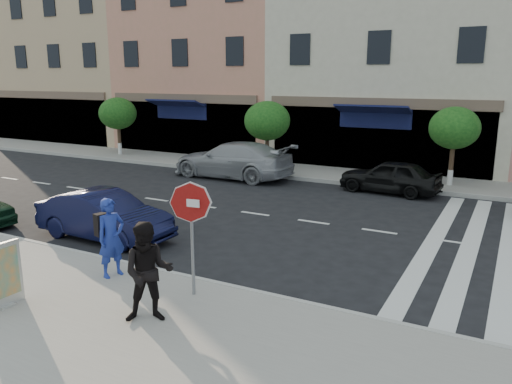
# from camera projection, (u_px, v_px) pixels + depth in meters

# --- Properties ---
(ground) EXTENTS (120.00, 120.00, 0.00)m
(ground) POSITION_uv_depth(u_px,v_px,m) (250.00, 265.00, 11.63)
(ground) COLOR black
(ground) RESTS_ON ground
(sidewalk_near) EXTENTS (60.00, 4.50, 0.15)m
(sidewalk_near) POSITION_uv_depth(u_px,v_px,m) (144.00, 334.00, 8.39)
(sidewalk_near) COLOR gray
(sidewalk_near) RESTS_ON ground
(sidewalk_far) EXTENTS (60.00, 3.00, 0.15)m
(sidewalk_far) POSITION_uv_depth(u_px,v_px,m) (375.00, 179.00, 21.07)
(sidewalk_far) COLOR gray
(sidewalk_far) RESTS_ON ground
(building_west_far) EXTENTS (12.00, 9.00, 12.00)m
(building_west_far) POSITION_uv_depth(u_px,v_px,m) (91.00, 51.00, 34.94)
(building_west_far) COLOR tan
(building_west_far) RESTS_ON ground
(building_west_mid) EXTENTS (10.00, 9.00, 14.00)m
(building_west_mid) POSITION_uv_depth(u_px,v_px,m) (224.00, 30.00, 29.69)
(building_west_mid) COLOR tan
(building_west_mid) RESTS_ON ground
(building_centre) EXTENTS (11.00, 9.00, 11.00)m
(building_centre) POSITION_uv_depth(u_px,v_px,m) (402.00, 52.00, 25.24)
(building_centre) COLOR beige
(building_centre) RESTS_ON ground
(street_tree_wa) EXTENTS (2.00, 2.00, 3.05)m
(street_tree_wa) POSITION_uv_depth(u_px,v_px,m) (118.00, 114.00, 26.78)
(street_tree_wa) COLOR #473323
(street_tree_wa) RESTS_ON sidewalk_far
(street_tree_wb) EXTENTS (2.10, 2.10, 3.06)m
(street_tree_wb) POSITION_uv_depth(u_px,v_px,m) (267.00, 121.00, 22.68)
(street_tree_wb) COLOR #473323
(street_tree_wb) RESTS_ON sidewalk_far
(street_tree_c) EXTENTS (1.90, 1.90, 3.04)m
(street_tree_c) POSITION_uv_depth(u_px,v_px,m) (454.00, 128.00, 19.02)
(street_tree_c) COLOR #473323
(street_tree_c) RESTS_ON sidewalk_far
(stop_sign) EXTENTS (0.79, 0.13, 2.25)m
(stop_sign) POSITION_uv_depth(u_px,v_px,m) (191.00, 213.00, 9.35)
(stop_sign) COLOR gray
(stop_sign) RESTS_ON sidewalk_near
(photographer) EXTENTS (0.56, 0.71, 1.70)m
(photographer) POSITION_uv_depth(u_px,v_px,m) (111.00, 238.00, 10.46)
(photographer) COLOR navy
(photographer) RESTS_ON sidewalk_near
(walker) EXTENTS (1.09, 1.04, 1.78)m
(walker) POSITION_uv_depth(u_px,v_px,m) (148.00, 272.00, 8.50)
(walker) COLOR black
(walker) RESTS_ON sidewalk_near
(poster_board) EXTENTS (0.29, 0.79, 1.21)m
(poster_board) POSITION_uv_depth(u_px,v_px,m) (2.00, 276.00, 9.10)
(poster_board) COLOR beige
(poster_board) RESTS_ON sidewalk_near
(car_near_mid) EXTENTS (3.93, 1.41, 1.29)m
(car_near_mid) POSITION_uv_depth(u_px,v_px,m) (104.00, 216.00, 13.39)
(car_near_mid) COLOR black
(car_near_mid) RESTS_ON ground
(car_far_left) EXTENTS (5.43, 2.32, 1.56)m
(car_far_left) POSITION_uv_depth(u_px,v_px,m) (233.00, 160.00, 21.50)
(car_far_left) COLOR #9A9A9F
(car_far_left) RESTS_ON ground
(car_far_mid) EXTENTS (3.84, 1.82, 1.27)m
(car_far_mid) POSITION_uv_depth(u_px,v_px,m) (390.00, 176.00, 18.71)
(car_far_mid) COLOR black
(car_far_mid) RESTS_ON ground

